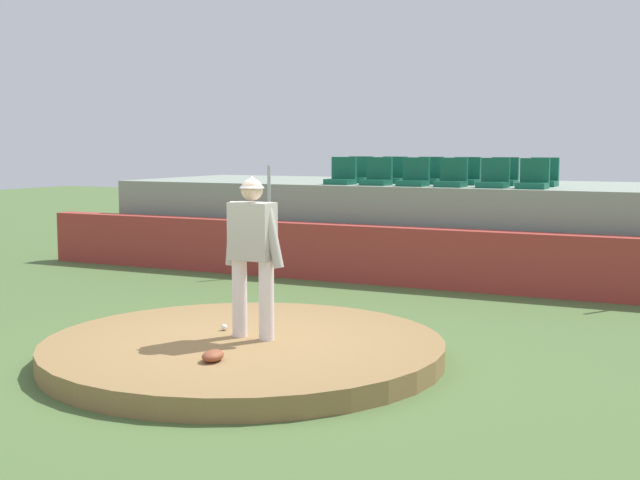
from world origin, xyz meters
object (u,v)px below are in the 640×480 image
Objects in this scene: pitcher at (252,245)px; stadium_chair_2 at (414,177)px; stadium_chair_10 at (504,177)px; stadium_chair_5 at (533,179)px; stadium_chair_11 at (544,177)px; baseball at (224,327)px; stadium_chair_1 at (377,176)px; stadium_chair_3 at (452,178)px; stadium_chair_4 at (494,178)px; stadium_chair_7 at (393,175)px; stadium_chair_0 at (342,176)px; stadium_chair_9 at (466,176)px; stadium_chair_8 at (429,175)px; stadium_chair_6 at (359,174)px; fielding_glove at (213,356)px.

stadium_chair_2 reaches higher than pitcher.
stadium_chair_5 is at bearing 127.90° from stadium_chair_10.
pitcher is at bearing 76.81° from stadium_chair_11.
baseball is 7.46m from stadium_chair_11.
stadium_chair_1 is 1.00× the size of stadium_chair_3.
stadium_chair_4 and stadium_chair_7 have the same top height.
stadium_chair_3 is 1.00× the size of stadium_chair_4.
stadium_chair_0 and stadium_chair_9 have the same top height.
stadium_chair_8 and stadium_chair_11 have the same top height.
stadium_chair_5 is at bearing 90.50° from stadium_chair_11.
stadium_chair_0 is 3.50m from stadium_chair_5.
stadium_chair_6 is at bearing 100.87° from baseball.
stadium_chair_10 is at bearing -126.19° from stadium_chair_3.
baseball is (-0.50, 0.19, -1.00)m from pitcher.
stadium_chair_9 is at bearing -49.22° from stadium_chair_4.
stadium_chair_8 and stadium_chair_9 have the same top height.
stadium_chair_4 is (2.12, 0.00, 0.00)m from stadium_chair_1.
stadium_chair_8 is (-0.59, 8.25, 1.49)m from fielding_glove.
stadium_chair_10 is at bearing -86.82° from stadium_chair_4.
stadium_chair_1 is at bearing 53.15° from stadium_chair_8.
stadium_chair_5 is 1.00× the size of stadium_chair_9.
stadium_chair_5 and stadium_chair_8 have the same top height.
stadium_chair_10 is (2.07, 0.90, 0.00)m from stadium_chair_1.
stadium_chair_4 is at bearing -178.13° from stadium_chair_3.
baseball is 0.15× the size of stadium_chair_2.
stadium_chair_3 is at bearing 1.87° from stadium_chair_4.
stadium_chair_2 is at bearing 178.17° from stadium_chair_0.
stadium_chair_1 is 2.91m from stadium_chair_11.
stadium_chair_11 is (2.17, 6.97, 1.51)m from baseball.
stadium_chair_9 is 0.69m from stadium_chair_10.
stadium_chair_2 and stadium_chair_6 have the same top height.
stadium_chair_8 is (0.68, 0.90, 0.00)m from stadium_chair_1.
baseball is 0.15× the size of stadium_chair_8.
stadium_chair_6 is (-1.83, 7.16, 0.52)m from pitcher.
pitcher is 3.56× the size of stadium_chair_9.
stadium_chair_8 is 1.40m from stadium_chair_10.
stadium_chair_7 is at bearing -1.10° from fielding_glove.
pitcher is 3.56× the size of stadium_chair_3.
stadium_chair_0 is at bearing -0.73° from stadium_chair_1.
pitcher is at bearing 99.93° from stadium_chair_1.
baseball is 6.45m from stadium_chair_0.
stadium_chair_9 is at bearing -10.90° from fielding_glove.
stadium_chair_5 is at bearing 166.04° from stadium_chair_6.
stadium_chair_7 is (-2.82, 0.90, 0.00)m from stadium_chair_5.
fielding_glove is at bearing -78.27° from pitcher.
stadium_chair_3 is at bearing 53.81° from stadium_chair_10.
stadium_chair_8 is 1.00× the size of stadium_chair_11.
stadium_chair_1 reaches higher than pitcher.
fielding_glove is at bearing 88.94° from stadium_chair_3.
stadium_chair_2 and stadium_chair_9 have the same top height.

